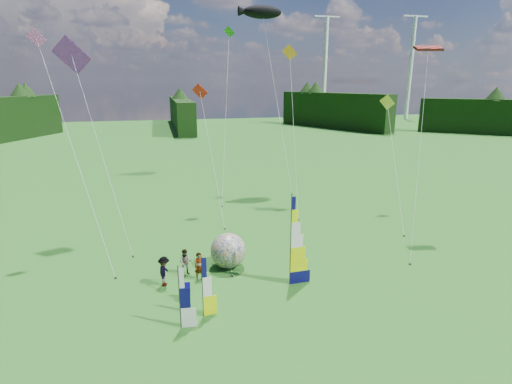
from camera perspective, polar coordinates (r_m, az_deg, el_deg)
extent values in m
plane|color=#30701E|center=(21.58, 5.36, -16.91)|extent=(220.00, 220.00, 0.00)
sphere|color=navy|center=(25.76, -4.00, -8.36)|extent=(2.54, 2.54, 2.26)
imported|color=#66594C|center=(24.54, -8.07, -10.44)|extent=(0.71, 0.55, 1.73)
imported|color=#66594C|center=(25.28, -10.02, -9.82)|extent=(0.85, 0.52, 1.65)
imported|color=#66594C|center=(24.21, -12.97, -10.99)|extent=(0.71, 1.23, 1.80)
imported|color=#66594C|center=(26.41, -5.23, -8.27)|extent=(1.11, 1.02, 1.84)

